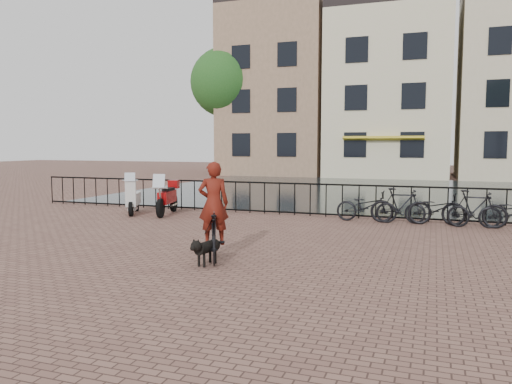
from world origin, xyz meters
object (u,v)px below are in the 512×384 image
(scooter, at_px, (134,192))
(cyclist, at_px, (214,217))
(dog, at_px, (207,251))
(motorcycle, at_px, (167,193))

(scooter, bearing_deg, cyclist, -69.51)
(cyclist, bearing_deg, scooter, -69.37)
(dog, xyz_separation_m, motorcycle, (-4.04, 5.61, 0.42))
(cyclist, xyz_separation_m, dog, (0.04, -0.39, -0.58))
(cyclist, bearing_deg, motorcycle, -77.37)
(cyclist, height_order, dog, cyclist)
(motorcycle, height_order, scooter, scooter)
(cyclist, height_order, scooter, cyclist)
(motorcycle, relative_size, scooter, 1.28)
(dog, distance_m, scooter, 7.49)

